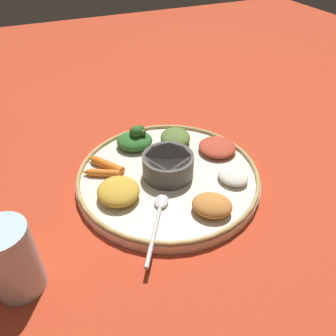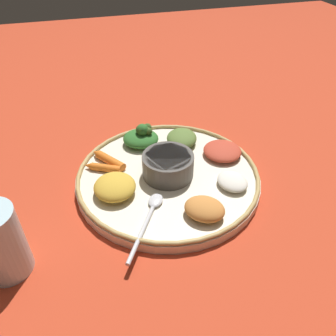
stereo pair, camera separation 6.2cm
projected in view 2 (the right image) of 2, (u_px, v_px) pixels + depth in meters
ground_plane at (168, 181)px, 0.64m from camera, size 2.40×2.40×0.00m
platter at (168, 178)px, 0.64m from camera, size 0.34×0.34×0.02m
platter_rim at (168, 173)px, 0.63m from camera, size 0.34×0.34×0.01m
center_bowl at (168, 164)px, 0.62m from camera, size 0.09×0.09×0.04m
spoon at (150, 214)px, 0.55m from camera, size 0.09×0.14×0.01m
greens_pile at (141, 137)px, 0.70m from camera, size 0.09×0.09×0.05m
carrot_near_spoon at (108, 160)px, 0.66m from camera, size 0.06×0.08×0.02m
carrot_outer at (103, 168)px, 0.64m from camera, size 0.07×0.05×0.01m
mound_collards at (182, 138)px, 0.71m from camera, size 0.08×0.09×0.03m
mound_rice_white at (232, 182)px, 0.60m from camera, size 0.06×0.07×0.02m
mound_berbere_red at (222, 151)px, 0.68m from camera, size 0.10×0.10×0.02m
mound_lentil_yellow at (115, 187)px, 0.58m from camera, size 0.07×0.08×0.03m
mound_squash at (205, 209)px, 0.54m from camera, size 0.09×0.08×0.03m
drinking_glass at (1, 247)px, 0.46m from camera, size 0.07×0.07×0.11m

